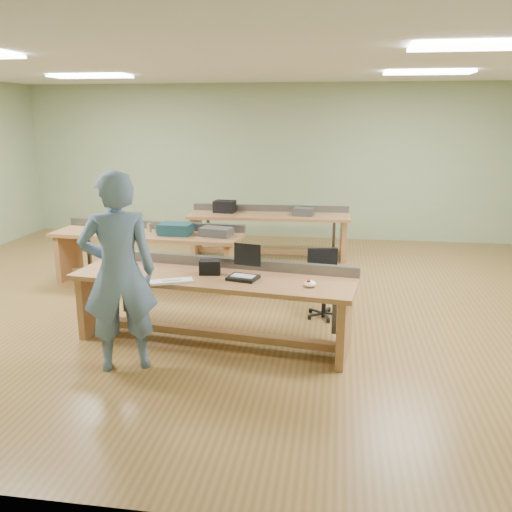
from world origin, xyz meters
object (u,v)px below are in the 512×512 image
workbench_back (269,225)px  person (119,273)px  drinks_can (149,228)px  task_chair (324,292)px  laptop_base (243,278)px  parts_bin_grey (216,232)px  parts_bin_teal (176,229)px  workbench_front (214,292)px  camera_bag (210,267)px  mug (159,231)px  workbench_mid (148,246)px

workbench_back → person: size_ratio=1.44×
person → drinks_can: person is taller
task_chair → drinks_can: (-2.57, 1.07, 0.51)m
laptop_base → parts_bin_grey: (-0.74, 1.99, 0.04)m
workbench_back → parts_bin_teal: bearing=-123.7°
workbench_back → laptop_base: bearing=-89.0°
workbench_front → camera_bag: camera_bag is taller
workbench_front → camera_bag: 0.27m
task_chair → parts_bin_grey: (-1.54, 0.94, 0.51)m
mug → parts_bin_teal: bearing=10.1°
workbench_front → workbench_mid: (-1.43, 1.96, -0.01)m
laptop_base → workbench_mid: bearing=143.7°
workbench_mid → camera_bag: bearing=-50.6°
workbench_mid → parts_bin_grey: 1.07m
workbench_back → drinks_can: size_ratio=23.53×
workbench_front → person: bearing=-127.1°
workbench_mid → camera_bag: size_ratio=12.62×
workbench_back → camera_bag: camera_bag is taller
parts_bin_grey → mug: bearing=-178.6°
mug → drinks_can: size_ratio=1.02×
workbench_mid → mug: (0.21, -0.10, 0.24)m
task_chair → parts_bin_teal: (-2.14, 0.96, 0.53)m
workbench_back → parts_bin_grey: bearing=-107.8°
camera_bag → parts_bin_grey: bearing=91.9°
mug → drinks_can: drinks_can is taller
task_chair → drinks_can: size_ratio=6.96×
laptop_base → camera_bag: camera_bag is taller
workbench_mid → parts_bin_grey: bearing=-0.5°
workbench_back → workbench_mid: bearing=-133.6°
parts_bin_grey → mug: 0.82m
drinks_can → laptop_base: bearing=-50.3°
mug → drinks_can: (-0.21, 0.16, 0.01)m
person → parts_bin_grey: person is taller
workbench_back → mug: size_ratio=23.14×
workbench_back → drinks_can: 2.31m
parts_bin_teal → drinks_can: parts_bin_teal is taller
drinks_can → parts_bin_grey: bearing=-7.6°
workbench_front → workbench_mid: bearing=133.3°
workbench_mid → parts_bin_grey: size_ratio=6.50×
workbench_front → mug: workbench_front is taller
parts_bin_teal → camera_bag: bearing=-63.2°
workbench_mid → camera_bag: 2.39m
laptop_base → mug: bearing=141.4°
workbench_mid → person: size_ratio=1.45×
person → laptop_base: 1.27m
parts_bin_grey → mug: size_ratio=3.59×
workbench_front → laptop_base: workbench_front is taller
task_chair → parts_bin_grey: parts_bin_grey is taller
laptop_base → parts_bin_teal: (-1.33, 2.01, 0.06)m
workbench_front → mug: bearing=130.4°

